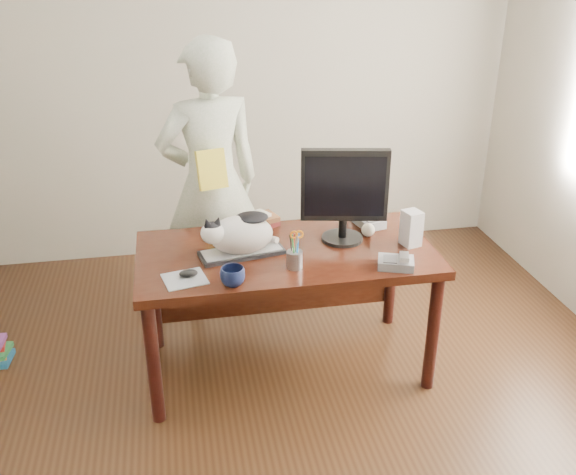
# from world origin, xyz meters

# --- Properties ---
(room) EXTENTS (4.50, 4.50, 4.50)m
(room) POSITION_xyz_m (0.00, 0.00, 1.35)
(room) COLOR black
(room) RESTS_ON ground
(desk) EXTENTS (1.60, 0.80, 0.75)m
(desk) POSITION_xyz_m (0.00, 0.68, 0.60)
(desk) COLOR black
(desk) RESTS_ON ground
(keyboard) EXTENTS (0.47, 0.25, 0.03)m
(keyboard) POSITION_xyz_m (-0.24, 0.60, 0.76)
(keyboard) COLOR black
(keyboard) RESTS_ON desk
(cat) EXTENTS (0.43, 0.28, 0.25)m
(cat) POSITION_xyz_m (-0.26, 0.59, 0.88)
(cat) COLOR white
(cat) RESTS_ON keyboard
(monitor) EXTENTS (0.47, 0.27, 0.53)m
(monitor) POSITION_xyz_m (0.33, 0.66, 1.05)
(monitor) COLOR black
(monitor) RESTS_ON desk
(pen_cup) EXTENTS (0.09, 0.08, 0.21)m
(pen_cup) POSITION_xyz_m (0.01, 0.40, 0.81)
(pen_cup) COLOR gray
(pen_cup) RESTS_ON desk
(mousepad) EXTENTS (0.24, 0.22, 0.00)m
(mousepad) POSITION_xyz_m (-0.55, 0.37, 0.75)
(mousepad) COLOR #9FA5AB
(mousepad) RESTS_ON desk
(mouse) EXTENTS (0.10, 0.08, 0.04)m
(mouse) POSITION_xyz_m (-0.53, 0.39, 0.77)
(mouse) COLOR black
(mouse) RESTS_ON mousepad
(coffee_mug) EXTENTS (0.17, 0.17, 0.10)m
(coffee_mug) POSITION_xyz_m (-0.32, 0.27, 0.80)
(coffee_mug) COLOR black
(coffee_mug) RESTS_ON desk
(phone) EXTENTS (0.21, 0.18, 0.08)m
(phone) POSITION_xyz_m (0.52, 0.31, 0.78)
(phone) COLOR slate
(phone) RESTS_ON desk
(speaker) EXTENTS (0.11, 0.12, 0.20)m
(speaker) POSITION_xyz_m (0.68, 0.55, 0.85)
(speaker) COLOR #AFAEB1
(speaker) RESTS_ON desk
(baseball) EXTENTS (0.08, 0.08, 0.08)m
(baseball) POSITION_xyz_m (0.49, 0.69, 0.79)
(baseball) COLOR white
(baseball) RESTS_ON desk
(book_stack) EXTENTS (0.26, 0.23, 0.08)m
(book_stack) POSITION_xyz_m (-0.10, 0.95, 0.78)
(book_stack) COLOR #491313
(book_stack) RESTS_ON desk
(calculator) EXTENTS (0.17, 0.20, 0.05)m
(calculator) POSITION_xyz_m (0.54, 0.84, 0.78)
(calculator) COLOR slate
(calculator) RESTS_ON desk
(person) EXTENTS (0.74, 0.58, 1.79)m
(person) POSITION_xyz_m (-0.34, 1.31, 0.90)
(person) COLOR white
(person) RESTS_ON ground
(held_book) EXTENTS (0.19, 0.14, 0.24)m
(held_book) POSITION_xyz_m (-0.34, 1.14, 1.05)
(held_book) COLOR yellow
(held_book) RESTS_ON person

